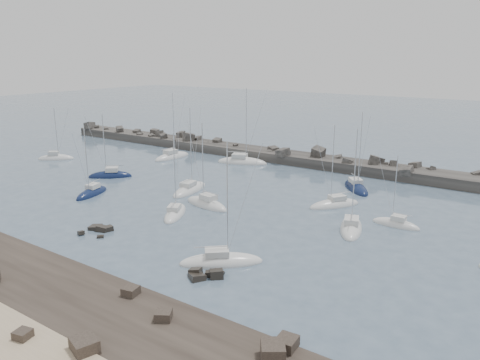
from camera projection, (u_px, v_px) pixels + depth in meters
The scene contains 18 objects.
ground at pixel (174, 218), 61.25m from camera, with size 400.00×400.00×0.00m, color #485D71.
rock_shelf at pixel (15, 284), 43.71m from camera, with size 140.00×12.23×1.93m.
rock_cluster_near at pixel (100, 230), 56.92m from camera, with size 4.11×3.86×1.36m.
rock_cluster_far at pixel (206, 275), 45.12m from camera, with size 3.83×3.23×1.36m.
breakwater at pixel (272, 158), 95.52m from camera, with size 115.00×7.03×5.37m.
sailboat_0 at pixel (56, 159), 95.50m from camera, with size 6.85×6.31×11.53m.
sailboat_1 at pixel (172, 157), 96.76m from camera, with size 3.47×9.27×14.46m.
sailboat_2 at pixel (110, 176), 81.79m from camera, with size 7.14×6.67×12.09m.
sailboat_3 at pixel (190, 190), 73.39m from camera, with size 4.24×9.20×13.97m.
sailboat_4 at pixel (242, 163), 92.07m from camera, with size 10.48×6.38×15.84m.
sailboat_5 at pixel (207, 205), 66.24m from camera, with size 8.29×3.87×12.84m.
sailboat_6 at pixel (334, 205), 66.16m from camera, with size 6.50×7.91×12.55m.
sailboat_7 at pixel (221, 262), 48.01m from camera, with size 8.31×7.67×13.64m.
sailboat_8 at pixel (356, 188), 74.44m from camera, with size 7.38×8.12×13.31m.
sailboat_9 at pixel (396, 225), 58.54m from camera, with size 6.09×2.09×9.73m.
sailboat_10 at pixel (351, 228), 57.38m from camera, with size 5.31×8.80×13.35m.
sailboat_13 at pixel (92, 194), 71.55m from camera, with size 4.01×7.35×11.35m.
sailboat_14 at pixel (175, 214), 62.50m from camera, with size 5.50×7.66×11.81m.
Camera 1 is at (39.96, -42.70, 20.79)m, focal length 35.00 mm.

